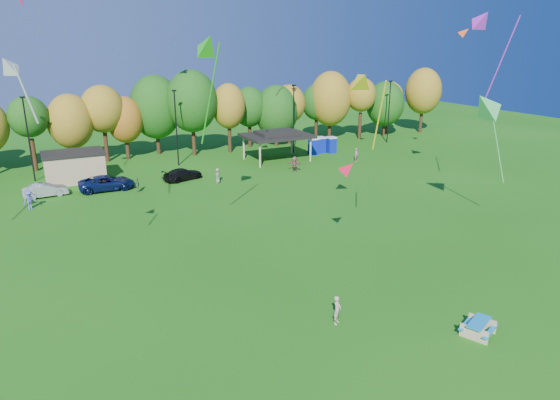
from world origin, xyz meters
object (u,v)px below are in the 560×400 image
kite_flyer (337,310)px  car_b (45,190)px  car_d (183,174)px  car_c (107,183)px  porta_potties (322,145)px  picnic_table (478,327)px

kite_flyer → car_b: (-12.81, 32.28, -0.14)m
car_b → car_d: bearing=-94.1°
kite_flyer → car_c: bearing=63.8°
porta_potties → kite_flyer: bearing=-120.3°
car_c → car_d: size_ratio=1.23×
porta_potties → car_c: size_ratio=0.68×
car_b → car_c: size_ratio=0.74×
kite_flyer → car_c: 32.74m
picnic_table → kite_flyer: bearing=120.7°
porta_potties → picnic_table: (-15.75, -41.34, -0.65)m
kite_flyer → car_d: size_ratio=0.36×
porta_potties → picnic_table: porta_potties is taller
kite_flyer → car_c: (-7.09, 31.96, -0.05)m
picnic_table → car_d: bearing=73.8°
picnic_table → kite_flyer: 7.30m
porta_potties → kite_flyer: (-21.70, -37.13, -0.29)m
picnic_table → car_d: 36.80m
car_b → car_d: (13.76, -0.03, -0.02)m
porta_potties → kite_flyer: size_ratio=2.31×
car_b → kite_flyer: bearing=-162.3°
car_c → car_d: car_c is taller
car_b → picnic_table: bearing=-156.7°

